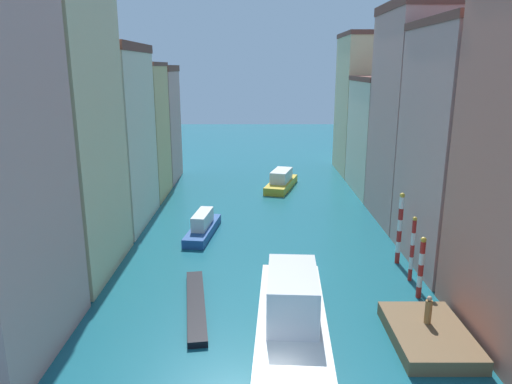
{
  "coord_description": "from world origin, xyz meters",
  "views": [
    {
      "loc": [
        -0.66,
        -17.24,
        13.8
      ],
      "look_at": [
        -0.6,
        29.45,
        1.5
      ],
      "focal_mm": 33.41,
      "sensor_mm": 36.0,
      "label": 1
    }
  ],
  "objects_px": {
    "mooring_pole_1": "(412,248)",
    "motorboat_1": "(202,226)",
    "gondola_black": "(195,305)",
    "mooring_pole_0": "(420,267)",
    "waterfront_dock": "(428,335)",
    "person_on_dock": "(428,310)",
    "motorboat_0": "(281,181)",
    "vaporetto_white": "(291,317)",
    "mooring_pole_2": "(399,228)"
  },
  "relations": [
    {
      "from": "gondola_black",
      "to": "waterfront_dock",
      "type": "bearing_deg",
      "value": -16.19
    },
    {
      "from": "person_on_dock",
      "to": "motorboat_1",
      "type": "height_order",
      "value": "person_on_dock"
    },
    {
      "from": "person_on_dock",
      "to": "mooring_pole_2",
      "type": "xyz_separation_m",
      "value": [
        1.25,
        9.72,
        1.22
      ]
    },
    {
      "from": "mooring_pole_2",
      "to": "mooring_pole_0",
      "type": "bearing_deg",
      "value": -92.35
    },
    {
      "from": "mooring_pole_1",
      "to": "motorboat_0",
      "type": "relative_size",
      "value": 0.54
    },
    {
      "from": "mooring_pole_2",
      "to": "motorboat_0",
      "type": "relative_size",
      "value": 0.64
    },
    {
      "from": "waterfront_dock",
      "to": "person_on_dock",
      "type": "bearing_deg",
      "value": 81.21
    },
    {
      "from": "waterfront_dock",
      "to": "person_on_dock",
      "type": "distance_m",
      "value": 1.23
    },
    {
      "from": "mooring_pole_1",
      "to": "motorboat_0",
      "type": "xyz_separation_m",
      "value": [
        -7.29,
        24.98,
        -1.43
      ]
    },
    {
      "from": "mooring_pole_0",
      "to": "motorboat_0",
      "type": "relative_size",
      "value": 0.48
    },
    {
      "from": "vaporetto_white",
      "to": "mooring_pole_2",
      "type": "bearing_deg",
      "value": 49.97
    },
    {
      "from": "person_on_dock",
      "to": "mooring_pole_0",
      "type": "relative_size",
      "value": 0.39
    },
    {
      "from": "waterfront_dock",
      "to": "motorboat_0",
      "type": "xyz_separation_m",
      "value": [
        -5.96,
        32.3,
        0.47
      ]
    },
    {
      "from": "waterfront_dock",
      "to": "motorboat_1",
      "type": "height_order",
      "value": "motorboat_1"
    },
    {
      "from": "person_on_dock",
      "to": "mooring_pole_2",
      "type": "bearing_deg",
      "value": 82.69
    },
    {
      "from": "motorboat_0",
      "to": "motorboat_1",
      "type": "bearing_deg",
      "value": -115.11
    },
    {
      "from": "vaporetto_white",
      "to": "motorboat_1",
      "type": "height_order",
      "value": "vaporetto_white"
    },
    {
      "from": "waterfront_dock",
      "to": "motorboat_1",
      "type": "distance_m",
      "value": 21.16
    },
    {
      "from": "person_on_dock",
      "to": "mooring_pole_1",
      "type": "bearing_deg",
      "value": 79.59
    },
    {
      "from": "mooring_pole_0",
      "to": "vaporetto_white",
      "type": "bearing_deg",
      "value": -150.46
    },
    {
      "from": "waterfront_dock",
      "to": "mooring_pole_0",
      "type": "height_order",
      "value": "mooring_pole_0"
    },
    {
      "from": "motorboat_0",
      "to": "mooring_pole_2",
      "type": "bearing_deg",
      "value": -71.66
    },
    {
      "from": "mooring_pole_1",
      "to": "vaporetto_white",
      "type": "height_order",
      "value": "mooring_pole_1"
    },
    {
      "from": "mooring_pole_2",
      "to": "motorboat_1",
      "type": "xyz_separation_m",
      "value": [
        -14.78,
        6.05,
        -1.97
      ]
    },
    {
      "from": "waterfront_dock",
      "to": "mooring_pole_2",
      "type": "xyz_separation_m",
      "value": [
        1.33,
        10.28,
        2.31
      ]
    },
    {
      "from": "motorboat_0",
      "to": "mooring_pole_1",
      "type": "bearing_deg",
      "value": -73.72
    },
    {
      "from": "waterfront_dock",
      "to": "mooring_pole_0",
      "type": "bearing_deg",
      "value": 77.24
    },
    {
      "from": "mooring_pole_2",
      "to": "gondola_black",
      "type": "relative_size",
      "value": 0.61
    },
    {
      "from": "mooring_pole_1",
      "to": "motorboat_1",
      "type": "relative_size",
      "value": 0.62
    },
    {
      "from": "motorboat_1",
      "to": "motorboat_0",
      "type": "bearing_deg",
      "value": 64.89
    },
    {
      "from": "mooring_pole_0",
      "to": "mooring_pole_1",
      "type": "bearing_deg",
      "value": 84.88
    },
    {
      "from": "waterfront_dock",
      "to": "vaporetto_white",
      "type": "bearing_deg",
      "value": 177.75
    },
    {
      "from": "mooring_pole_0",
      "to": "motorboat_1",
      "type": "bearing_deg",
      "value": 141.9
    },
    {
      "from": "person_on_dock",
      "to": "mooring_pole_0",
      "type": "height_order",
      "value": "mooring_pole_0"
    },
    {
      "from": "vaporetto_white",
      "to": "motorboat_0",
      "type": "height_order",
      "value": "vaporetto_white"
    },
    {
      "from": "gondola_black",
      "to": "mooring_pole_0",
      "type": "bearing_deg",
      "value": 5.42
    },
    {
      "from": "waterfront_dock",
      "to": "motorboat_1",
      "type": "bearing_deg",
      "value": 129.46
    },
    {
      "from": "mooring_pole_1",
      "to": "gondola_black",
      "type": "xyz_separation_m",
      "value": [
        -13.81,
        -3.69,
        -2.09
      ]
    },
    {
      "from": "person_on_dock",
      "to": "gondola_black",
      "type": "bearing_deg",
      "value": 166.32
    },
    {
      "from": "person_on_dock",
      "to": "motorboat_1",
      "type": "xyz_separation_m",
      "value": [
        -13.53,
        15.77,
        -0.75
      ]
    },
    {
      "from": "person_on_dock",
      "to": "mooring_pole_0",
      "type": "xyz_separation_m",
      "value": [
        1.03,
        4.35,
        0.55
      ]
    },
    {
      "from": "person_on_dock",
      "to": "mooring_pole_1",
      "type": "xyz_separation_m",
      "value": [
        1.24,
        6.75,
        0.8
      ]
    },
    {
      "from": "mooring_pole_0",
      "to": "vaporetto_white",
      "type": "height_order",
      "value": "mooring_pole_0"
    },
    {
      "from": "person_on_dock",
      "to": "motorboat_0",
      "type": "relative_size",
      "value": 0.19
    },
    {
      "from": "mooring_pole_1",
      "to": "vaporetto_white",
      "type": "distance_m",
      "value": 11.0
    },
    {
      "from": "motorboat_0",
      "to": "mooring_pole_0",
      "type": "bearing_deg",
      "value": -75.51
    },
    {
      "from": "person_on_dock",
      "to": "motorboat_0",
      "type": "xyz_separation_m",
      "value": [
        -6.05,
        31.73,
        -0.62
      ]
    },
    {
      "from": "gondola_black",
      "to": "motorboat_0",
      "type": "height_order",
      "value": "motorboat_0"
    },
    {
      "from": "waterfront_dock",
      "to": "motorboat_0",
      "type": "distance_m",
      "value": 32.84
    },
    {
      "from": "waterfront_dock",
      "to": "mooring_pole_2",
      "type": "bearing_deg",
      "value": 82.61
    }
  ]
}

